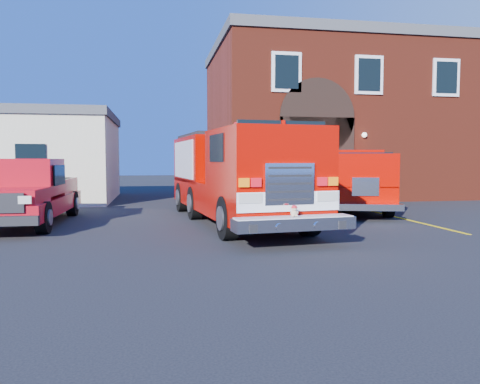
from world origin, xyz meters
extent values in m
plane|color=black|center=(0.00, 0.00, 0.00)|extent=(100.00, 100.00, 0.00)
cube|color=yellow|center=(6.50, 1.00, 0.00)|extent=(0.12, 3.00, 0.01)
cube|color=yellow|center=(6.50, 4.00, 0.00)|extent=(0.12, 3.00, 0.01)
cube|color=yellow|center=(6.50, 7.00, 0.00)|extent=(0.12, 3.00, 0.01)
cube|color=maroon|center=(9.00, 14.00, 4.00)|extent=(15.00, 10.00, 8.00)
cube|color=#45484B|center=(9.00, 14.00, 8.20)|extent=(15.20, 10.20, 0.50)
cube|color=black|center=(5.50, 8.98, 2.00)|extent=(3.60, 0.12, 4.00)
cylinder|color=black|center=(5.50, 8.98, 4.00)|extent=(3.60, 0.12, 3.60)
cube|color=black|center=(4.00, 8.95, 6.00)|extent=(1.40, 0.10, 1.80)
cube|color=black|center=(8.00, 8.95, 6.00)|extent=(1.40, 0.10, 1.80)
cube|color=black|center=(12.00, 8.95, 6.00)|extent=(1.40, 0.10, 1.80)
cube|color=beige|center=(-9.00, 13.00, 2.00)|extent=(10.00, 8.00, 4.00)
cube|color=#45484B|center=(-9.00, 13.00, 4.15)|extent=(10.20, 8.20, 0.40)
cube|color=black|center=(-7.00, 8.97, 2.00)|extent=(1.20, 0.10, 1.40)
cylinder|color=black|center=(-0.12, -0.12, 0.56)|extent=(0.48, 1.16, 1.12)
cylinder|color=black|center=(2.11, 0.13, 0.56)|extent=(0.48, 1.16, 1.12)
cube|color=#AC0800|center=(0.64, 3.25, 0.87)|extent=(3.55, 9.41, 0.92)
cube|color=#AC0800|center=(0.38, 5.58, 2.04)|extent=(3.03, 4.74, 1.63)
cube|color=#AC0800|center=(0.96, 0.31, 2.09)|extent=(2.90, 3.53, 1.53)
cube|color=black|center=(1.10, -0.96, 2.50)|extent=(2.24, 0.33, 0.96)
cube|color=red|center=(0.96, 0.31, 2.94)|extent=(1.66, 0.52, 0.14)
cube|color=white|center=(1.14, -1.34, 1.07)|extent=(2.54, 0.34, 0.45)
cube|color=silver|center=(1.14, -1.35, 1.48)|extent=(1.22, 0.20, 0.96)
cube|color=silver|center=(1.17, -1.62, 0.59)|extent=(2.90, 0.87, 0.29)
cube|color=#B7B7BF|center=(-0.90, 5.44, 2.04)|extent=(0.44, 3.66, 1.33)
cube|color=#B7B7BF|center=(1.66, 5.73, 2.04)|extent=(0.44, 3.66, 1.33)
sphere|color=#DCB388|center=(1.17, -1.62, 0.82)|extent=(0.17, 0.17, 0.16)
sphere|color=#DCB388|center=(1.18, -1.63, 0.94)|extent=(0.14, 0.14, 0.13)
sphere|color=#DCB388|center=(1.13, -1.62, 0.98)|extent=(0.05, 0.05, 0.05)
sphere|color=#DCB388|center=(1.22, -1.61, 0.98)|extent=(0.05, 0.05, 0.05)
ellipsoid|color=red|center=(1.17, -1.62, 0.98)|extent=(0.15, 0.15, 0.07)
cylinder|color=red|center=(1.18, -1.63, 0.96)|extent=(0.17, 0.17, 0.01)
cylinder|color=black|center=(-4.97, 1.81, 0.45)|extent=(0.33, 0.90, 0.90)
cube|color=#A30B17|center=(-5.92, 3.90, 0.62)|extent=(2.36, 6.20, 0.50)
cube|color=#A30B17|center=(-5.96, 1.71, 1.06)|extent=(2.09, 1.72, 0.39)
cube|color=#A30B17|center=(-5.93, 3.56, 1.51)|extent=(2.10, 2.05, 1.12)
cube|color=#A30B17|center=(-5.88, 5.69, 1.06)|extent=(2.10, 2.39, 0.62)
cylinder|color=black|center=(4.34, 4.03, 0.48)|extent=(0.57, 1.02, 0.97)
cylinder|color=black|center=(6.20, 3.48, 0.48)|extent=(0.57, 1.02, 0.97)
cube|color=#AC0800|center=(5.98, 6.12, 0.75)|extent=(4.13, 7.38, 0.79)
cube|color=#AC0800|center=(6.36, 7.38, 1.76)|extent=(3.37, 4.85, 1.32)
cube|color=#AC0800|center=(5.27, 3.75, 1.67)|extent=(2.71, 2.66, 1.14)
cube|color=#B7B7BF|center=(5.29, 7.70, 1.67)|extent=(1.09, 3.55, 1.50)
cube|color=#B7B7BF|center=(7.42, 7.06, 1.67)|extent=(1.09, 3.55, 1.50)
cube|color=silver|center=(4.91, 2.53, 0.48)|extent=(2.39, 1.06, 0.22)
camera|label=1|loc=(-1.94, -11.78, 2.05)|focal=35.00mm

